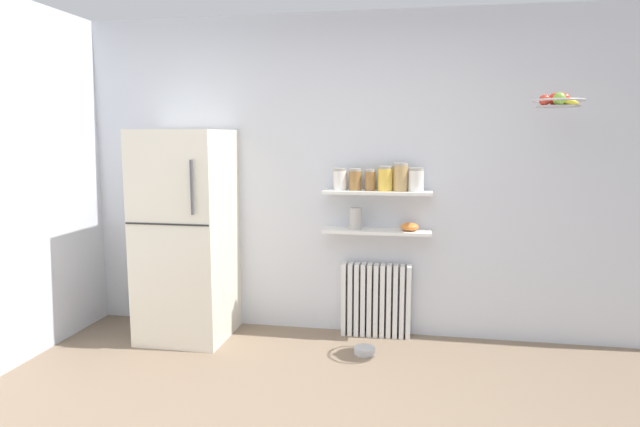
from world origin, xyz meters
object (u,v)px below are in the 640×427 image
at_px(refrigerator, 187,235).
at_px(storage_jar_2, 370,180).
at_px(storage_jar_0, 340,179).
at_px(storage_jar_5, 416,180).
at_px(storage_jar_4, 401,177).
at_px(radiator, 376,300).
at_px(hanging_fruit_basket, 558,101).
at_px(storage_jar_1, 355,180).
at_px(storage_jar_3, 385,179).
at_px(vase, 356,219).
at_px(pet_food_bowl, 365,350).
at_px(shelf_bowl, 410,227).

bearing_deg(refrigerator, storage_jar_2, 9.05).
bearing_deg(storage_jar_0, storage_jar_5, -0.00).
bearing_deg(storage_jar_4, storage_jar_5, 0.00).
bearing_deg(refrigerator, radiator, 9.80).
xyz_separation_m(storage_jar_4, hanging_fruit_basket, (1.05, -0.33, 0.55)).
relative_size(storage_jar_1, storage_jar_3, 0.89).
distance_m(refrigerator, storage_jar_4, 1.77).
xyz_separation_m(storage_jar_3, vase, (-0.23, 0.00, -0.32)).
bearing_deg(storage_jar_0, hanging_fruit_basket, -12.18).
bearing_deg(radiator, storage_jar_4, -9.52).
height_order(storage_jar_0, pet_food_bowl, storage_jar_0).
distance_m(storage_jar_3, hanging_fruit_basket, 1.34).
distance_m(vase, shelf_bowl, 0.43).
height_order(refrigerator, vase, refrigerator).
relative_size(radiator, storage_jar_1, 3.47).
bearing_deg(shelf_bowl, refrigerator, -172.55).
xyz_separation_m(storage_jar_1, vase, (0.01, 0.00, -0.31)).
bearing_deg(vase, pet_food_bowl, -72.23).
bearing_deg(storage_jar_1, vase, 0.00).
bearing_deg(storage_jar_5, storage_jar_0, 180.00).
xyz_separation_m(storage_jar_0, hanging_fruit_basket, (1.53, -0.33, 0.58)).
distance_m(storage_jar_0, storage_jar_4, 0.48).
xyz_separation_m(storage_jar_5, vase, (-0.47, 0.00, -0.32)).
bearing_deg(storage_jar_0, pet_food_bowl, -56.23).
distance_m(storage_jar_1, storage_jar_3, 0.24).
bearing_deg(storage_jar_2, storage_jar_4, 0.00).
height_order(storage_jar_1, vase, storage_jar_1).
height_order(vase, pet_food_bowl, vase).
height_order(storage_jar_3, vase, storage_jar_3).
xyz_separation_m(radiator, vase, (-0.17, -0.03, 0.68)).
xyz_separation_m(storage_jar_4, storage_jar_5, (0.12, 0.00, -0.02)).
distance_m(storage_jar_4, shelf_bowl, 0.40).
distance_m(storage_jar_2, storage_jar_3, 0.12).
bearing_deg(storage_jar_1, storage_jar_0, 180.00).
distance_m(radiator, storage_jar_5, 1.04).
bearing_deg(storage_jar_2, storage_jar_5, 0.00).
bearing_deg(radiator, refrigerator, -170.20).
distance_m(refrigerator, pet_food_bowl, 1.68).
bearing_deg(shelf_bowl, storage_jar_0, 180.00).
xyz_separation_m(radiator, storage_jar_4, (0.18, -0.03, 1.01)).
height_order(radiator, vase, vase).
bearing_deg(storage_jar_5, radiator, 174.25).
bearing_deg(pet_food_bowl, storage_jar_5, 46.56).
bearing_deg(storage_jar_1, pet_food_bowl, -70.93).
distance_m(radiator, shelf_bowl, 0.67).
xyz_separation_m(storage_jar_2, storage_jar_4, (0.24, 0.00, 0.03)).
bearing_deg(radiator, storage_jar_5, -5.75).
bearing_deg(storage_jar_5, storage_jar_2, 180.00).
height_order(refrigerator, storage_jar_5, refrigerator).
height_order(storage_jar_4, shelf_bowl, storage_jar_4).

